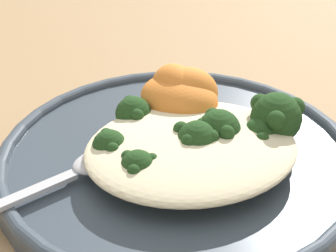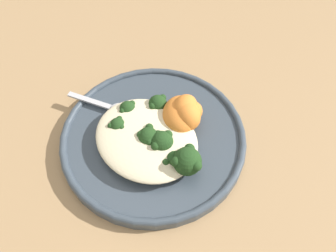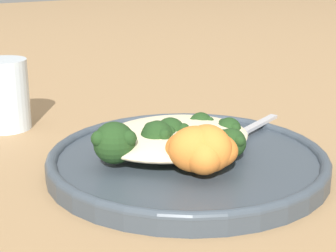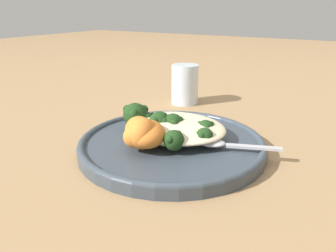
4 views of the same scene
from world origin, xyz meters
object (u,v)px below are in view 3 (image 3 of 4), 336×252
(spoon, at_px, (240,132))
(broccoli_stalk_0, at_px, (220,147))
(broccoli_stalk_6, at_px, (126,145))
(broccoli_stalk_4, at_px, (162,140))
(sweet_potato_chunk_1, at_px, (203,155))
(broccoli_stalk_5, at_px, (143,148))
(sweet_potato_chunk_2, at_px, (201,149))
(broccoli_stalk_2, at_px, (197,134))
(plate, at_px, (187,160))
(quinoa_mound, at_px, (174,137))
(sweet_potato_chunk_0, at_px, (196,149))
(broccoli_stalk_1, at_px, (215,139))
(water_glass, at_px, (4,95))
(sweet_potato_chunk_3, at_px, (208,148))
(broccoli_stalk_3, at_px, (175,138))

(spoon, bearing_deg, broccoli_stalk_0, -165.54)
(broccoli_stalk_6, xyz_separation_m, spoon, (0.15, 0.00, -0.01))
(broccoli_stalk_4, height_order, sweet_potato_chunk_1, sweet_potato_chunk_1)
(broccoli_stalk_5, relative_size, sweet_potato_chunk_2, 1.18)
(broccoli_stalk_0, height_order, broccoli_stalk_2, broccoli_stalk_0)
(plate, xyz_separation_m, broccoli_stalk_6, (-0.07, 0.01, 0.03))
(broccoli_stalk_0, distance_m, broccoli_stalk_2, 0.05)
(broccoli_stalk_4, distance_m, sweet_potato_chunk_2, 0.05)
(quinoa_mound, distance_m, broccoli_stalk_5, 0.05)
(sweet_potato_chunk_1, bearing_deg, sweet_potato_chunk_2, 59.05)
(sweet_potato_chunk_0, bearing_deg, broccoli_stalk_1, 35.37)
(broccoli_stalk_4, bearing_deg, spoon, -101.52)
(broccoli_stalk_2, relative_size, water_glass, 1.00)
(water_glass, bearing_deg, broccoli_stalk_6, -80.41)
(quinoa_mound, bearing_deg, plate, -76.33)
(broccoli_stalk_2, distance_m, broccoli_stalk_4, 0.05)
(broccoli_stalk_1, bearing_deg, broccoli_stalk_6, 147.92)
(sweet_potato_chunk_0, bearing_deg, broccoli_stalk_0, 17.40)
(sweet_potato_chunk_3, distance_m, water_glass, 0.32)
(broccoli_stalk_0, relative_size, broccoli_stalk_3, 0.96)
(broccoli_stalk_3, height_order, sweet_potato_chunk_3, sweet_potato_chunk_3)
(plate, relative_size, sweet_potato_chunk_0, 5.62)
(sweet_potato_chunk_0, distance_m, water_glass, 0.31)
(broccoli_stalk_0, height_order, sweet_potato_chunk_1, sweet_potato_chunk_1)
(plate, relative_size, broccoli_stalk_4, 3.62)
(broccoli_stalk_3, xyz_separation_m, water_glass, (-0.10, 0.24, 0.01))
(plate, distance_m, broccoli_stalk_6, 0.08)
(broccoli_stalk_0, distance_m, sweet_potato_chunk_0, 0.04)
(sweet_potato_chunk_2, xyz_separation_m, water_glass, (-0.09, 0.30, 0.00))
(quinoa_mound, distance_m, sweet_potato_chunk_1, 0.08)
(broccoli_stalk_5, bearing_deg, sweet_potato_chunk_3, 169.98)
(quinoa_mound, height_order, broccoli_stalk_6, broccoli_stalk_6)
(broccoli_stalk_5, distance_m, sweet_potato_chunk_2, 0.06)
(sweet_potato_chunk_2, relative_size, sweet_potato_chunk_3, 1.44)
(broccoli_stalk_4, bearing_deg, broccoli_stalk_6, 75.83)
(sweet_potato_chunk_3, height_order, spoon, sweet_potato_chunk_3)
(broccoli_stalk_1, height_order, broccoli_stalk_6, broccoli_stalk_6)
(broccoli_stalk_3, relative_size, sweet_potato_chunk_2, 1.22)
(spoon, bearing_deg, sweet_potato_chunk_3, -166.50)
(sweet_potato_chunk_2, bearing_deg, broccoli_stalk_0, 16.60)
(spoon, xyz_separation_m, water_glass, (-0.19, 0.24, 0.02))
(broccoli_stalk_3, xyz_separation_m, sweet_potato_chunk_3, (-0.00, -0.06, 0.01))
(broccoli_stalk_3, xyz_separation_m, spoon, (0.09, 0.00, -0.01))
(broccoli_stalk_6, height_order, water_glass, water_glass)
(broccoli_stalk_2, relative_size, sweet_potato_chunk_1, 1.93)
(broccoli_stalk_5, xyz_separation_m, sweet_potato_chunk_0, (0.02, -0.06, 0.01))
(plate, bearing_deg, sweet_potato_chunk_3, -106.06)
(broccoli_stalk_4, relative_size, water_glass, 0.89)
(broccoli_stalk_6, bearing_deg, broccoli_stalk_5, -139.99)
(sweet_potato_chunk_3, bearing_deg, broccoli_stalk_1, 45.36)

